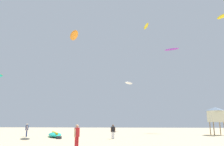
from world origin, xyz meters
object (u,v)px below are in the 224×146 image
at_px(kite_aloft_1, 74,35).
at_px(kite_aloft_5, 146,26).
at_px(person_foreground, 77,135).
at_px(person_midground, 27,129).
at_px(kite_grounded_near, 55,135).
at_px(person_left, 113,131).
at_px(lifeguard_tower, 216,114).
at_px(cooler_box, 59,138).
at_px(kite_aloft_0, 129,83).
at_px(kite_aloft_3, 223,16).
at_px(kite_aloft_6, 172,49).

xyz_separation_m(kite_aloft_1, kite_aloft_5, (12.46, 19.74, 10.06)).
relative_size(person_foreground, kite_aloft_5, 0.50).
bearing_deg(person_midground, kite_aloft_1, -23.41).
relative_size(kite_grounded_near, kite_aloft_1, 1.46).
bearing_deg(person_foreground, kite_grounded_near, -39.16).
bearing_deg(kite_aloft_1, person_left, -27.55).
height_order(lifeguard_tower, kite_aloft_5, kite_aloft_5).
height_order(person_midground, kite_grounded_near, person_midground).
bearing_deg(cooler_box, lifeguard_tower, 22.68).
bearing_deg(kite_aloft_0, kite_aloft_1, -113.06).
xyz_separation_m(person_foreground, kite_aloft_3, (21.59, 21.42, 19.87)).
bearing_deg(cooler_box, kite_aloft_5, 61.19).
height_order(person_midground, kite_aloft_5, kite_aloft_5).
relative_size(person_left, kite_grounded_near, 0.29).
height_order(kite_grounded_near, kite_aloft_6, kite_aloft_6).
bearing_deg(lifeguard_tower, kite_aloft_1, -165.64).
relative_size(person_left, kite_aloft_1, 0.43).
distance_m(kite_grounded_near, kite_aloft_0, 24.05).
bearing_deg(kite_aloft_3, kite_aloft_5, 139.44).
height_order(person_foreground, lifeguard_tower, lifeguard_tower).
bearing_deg(lifeguard_tower, kite_aloft_6, 123.14).
bearing_deg(lifeguard_tower, kite_aloft_5, 121.24).
distance_m(person_foreground, kite_aloft_1, 18.83).
xyz_separation_m(person_left, kite_grounded_near, (-7.85, 2.64, -0.64)).
bearing_deg(cooler_box, kite_grounded_near, 116.34).
distance_m(person_foreground, kite_aloft_5, 40.95).
distance_m(kite_grounded_near, lifeguard_tower, 23.95).
relative_size(lifeguard_tower, kite_aloft_5, 1.15).
bearing_deg(person_foreground, kite_aloft_5, -79.01).
height_order(person_foreground, kite_grounded_near, person_foreground).
distance_m(person_foreground, lifeguard_tower, 25.19).
xyz_separation_m(person_foreground, kite_aloft_1, (-3.85, 12.79, 13.28)).
bearing_deg(kite_aloft_6, kite_aloft_0, 142.32).
height_order(person_left, kite_aloft_1, kite_aloft_1).
xyz_separation_m(kite_aloft_3, kite_aloft_5, (-12.98, 11.11, 3.46)).
distance_m(kite_grounded_near, kite_aloft_3, 35.43).
bearing_deg(kite_aloft_5, kite_aloft_3, -40.56).
xyz_separation_m(person_left, lifeguard_tower, (15.21, 8.51, 2.10)).
bearing_deg(person_left, kite_aloft_6, 141.63).
distance_m(kite_aloft_1, kite_aloft_5, 25.42).
bearing_deg(kite_aloft_6, lifeguard_tower, -56.86).
distance_m(person_midground, cooler_box, 6.40).
bearing_deg(lifeguard_tower, kite_grounded_near, -165.73).
distance_m(person_midground, kite_aloft_3, 38.13).
bearing_deg(kite_grounded_near, kite_aloft_1, 13.32).
height_order(person_left, kite_aloft_6, kite_aloft_6).
bearing_deg(person_left, kite_aloft_5, 160.32).
bearing_deg(lifeguard_tower, person_midground, -167.99).
bearing_deg(cooler_box, kite_aloft_0, 69.47).
bearing_deg(kite_grounded_near, kite_aloft_0, 62.78).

